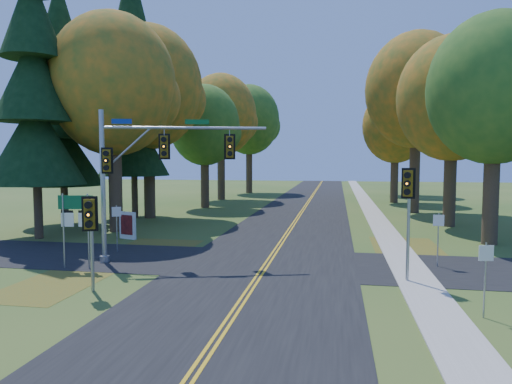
% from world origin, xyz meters
% --- Properties ---
extents(ground, '(160.00, 160.00, 0.00)m').
position_xyz_m(ground, '(0.00, 0.00, 0.00)').
color(ground, '#2C4F1C').
rests_on(ground, ground).
extents(road_main, '(8.00, 160.00, 0.02)m').
position_xyz_m(road_main, '(0.00, 0.00, 0.01)').
color(road_main, black).
rests_on(road_main, ground).
extents(road_cross, '(60.00, 6.00, 0.02)m').
position_xyz_m(road_cross, '(0.00, 2.00, 0.01)').
color(road_cross, black).
rests_on(road_cross, ground).
extents(centerline_left, '(0.10, 160.00, 0.01)m').
position_xyz_m(centerline_left, '(-0.10, 0.00, 0.03)').
color(centerline_left, gold).
rests_on(centerline_left, road_main).
extents(centerline_right, '(0.10, 160.00, 0.01)m').
position_xyz_m(centerline_right, '(0.10, 0.00, 0.03)').
color(centerline_right, gold).
rests_on(centerline_right, road_main).
extents(sidewalk_east, '(1.60, 160.00, 0.06)m').
position_xyz_m(sidewalk_east, '(6.20, 0.00, 0.03)').
color(sidewalk_east, '#9E998E').
rests_on(sidewalk_east, ground).
extents(leaf_patch_w_near, '(4.00, 6.00, 0.00)m').
position_xyz_m(leaf_patch_w_near, '(-6.50, 4.00, 0.01)').
color(leaf_patch_w_near, brown).
rests_on(leaf_patch_w_near, ground).
extents(leaf_patch_e, '(3.50, 8.00, 0.00)m').
position_xyz_m(leaf_patch_e, '(6.80, 6.00, 0.01)').
color(leaf_patch_e, brown).
rests_on(leaf_patch_e, ground).
extents(leaf_patch_w_far, '(3.00, 5.00, 0.00)m').
position_xyz_m(leaf_patch_w_far, '(-7.50, -3.00, 0.01)').
color(leaf_patch_w_far, brown).
rests_on(leaf_patch_w_far, ground).
extents(tree_w_a, '(8.00, 8.00, 14.15)m').
position_xyz_m(tree_w_a, '(-11.13, 9.38, 9.49)').
color(tree_w_a, '#38281C').
rests_on(tree_w_a, ground).
extents(tree_e_a, '(7.20, 7.20, 12.73)m').
position_xyz_m(tree_e_a, '(11.57, 8.77, 8.53)').
color(tree_e_a, '#38281C').
rests_on(tree_e_a, ground).
extents(tree_w_b, '(8.60, 8.60, 15.38)m').
position_xyz_m(tree_w_b, '(-11.72, 16.29, 10.37)').
color(tree_w_b, '#38281C').
rests_on(tree_w_b, ground).
extents(tree_e_b, '(7.60, 7.60, 13.33)m').
position_xyz_m(tree_e_b, '(10.97, 15.58, 8.90)').
color(tree_e_b, '#38281C').
rests_on(tree_e_b, ground).
extents(tree_w_c, '(6.80, 6.80, 11.91)m').
position_xyz_m(tree_w_c, '(-9.54, 24.47, 7.94)').
color(tree_w_c, '#38281C').
rests_on(tree_w_c, ground).
extents(tree_e_c, '(8.80, 8.80, 15.79)m').
position_xyz_m(tree_e_c, '(9.88, 23.69, 10.66)').
color(tree_e_c, '#38281C').
rests_on(tree_e_c, ground).
extents(tree_w_d, '(8.20, 8.20, 14.56)m').
position_xyz_m(tree_w_d, '(-10.13, 33.18, 9.78)').
color(tree_w_d, '#38281C').
rests_on(tree_w_d, ground).
extents(tree_e_d, '(7.00, 7.00, 12.32)m').
position_xyz_m(tree_e_d, '(9.26, 32.87, 8.24)').
color(tree_e_d, '#38281C').
rests_on(tree_e_d, ground).
extents(tree_w_e, '(8.40, 8.40, 14.97)m').
position_xyz_m(tree_w_e, '(-8.92, 44.09, 10.07)').
color(tree_w_e, '#38281C').
rests_on(tree_w_e, ground).
extents(tree_e_e, '(7.80, 7.80, 13.74)m').
position_xyz_m(tree_e_e, '(10.47, 43.58, 9.19)').
color(tree_e_e, '#38281C').
rests_on(tree_e_e, ground).
extents(pine_a, '(5.60, 5.60, 19.48)m').
position_xyz_m(pine_a, '(-14.50, 6.00, 9.18)').
color(pine_a, '#38281C').
rests_on(pine_a, ground).
extents(pine_b, '(5.60, 5.60, 17.31)m').
position_xyz_m(pine_b, '(-16.00, 11.00, 8.16)').
color(pine_b, '#38281C').
rests_on(pine_b, ground).
extents(pine_c, '(5.60, 5.60, 20.56)m').
position_xyz_m(pine_c, '(-13.00, 16.00, 9.69)').
color(pine_c, '#38281C').
rests_on(pine_c, ground).
extents(traffic_mast, '(7.46, 2.44, 6.98)m').
position_xyz_m(traffic_mast, '(-5.60, 1.27, 4.49)').
color(traffic_mast, '#96989F').
rests_on(traffic_mast, ground).
extents(east_signal_pole, '(0.50, 0.59, 4.43)m').
position_xyz_m(east_signal_pole, '(5.75, -0.40, 3.36)').
color(east_signal_pole, '#979B9F').
rests_on(east_signal_pole, ground).
extents(ped_signal_pole, '(0.53, 0.63, 3.46)m').
position_xyz_m(ped_signal_pole, '(-5.48, -3.71, 2.57)').
color(ped_signal_pole, gray).
rests_on(ped_signal_pole, ground).
extents(route_sign_cluster, '(1.52, 0.27, 3.27)m').
position_xyz_m(route_sign_cluster, '(-8.06, -0.44, 2.31)').
color(route_sign_cluster, gray).
rests_on(route_sign_cluster, ground).
extents(info_kiosk, '(1.16, 0.52, 1.62)m').
position_xyz_m(info_kiosk, '(-9.16, 6.74, 0.81)').
color(info_kiosk, silver).
rests_on(info_kiosk, ground).
extents(reg_sign_e_north, '(0.46, 0.07, 2.40)m').
position_xyz_m(reg_sign_e_north, '(7.50, 2.58, 1.64)').
color(reg_sign_e_north, gray).
rests_on(reg_sign_e_north, ground).
extents(reg_sign_e_south, '(0.44, 0.10, 2.29)m').
position_xyz_m(reg_sign_e_south, '(7.47, -4.01, 1.57)').
color(reg_sign_e_south, gray).
rests_on(reg_sign_e_south, ground).
extents(reg_sign_w, '(0.43, 0.22, 2.40)m').
position_xyz_m(reg_sign_w, '(-8.00, 3.13, 1.64)').
color(reg_sign_w, gray).
rests_on(reg_sign_w, ground).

